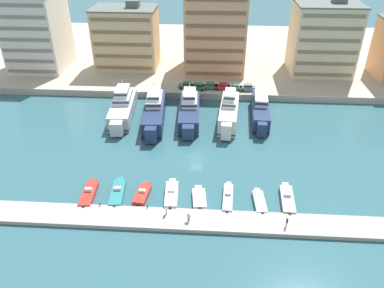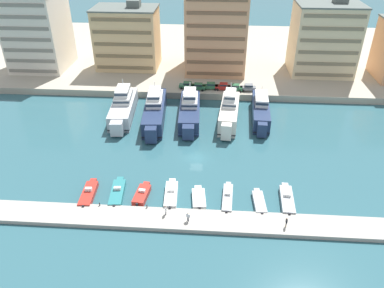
{
  "view_description": "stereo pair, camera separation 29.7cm",
  "coord_description": "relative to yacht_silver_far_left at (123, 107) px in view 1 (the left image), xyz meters",
  "views": [
    {
      "loc": [
        3.12,
        -62.47,
        41.78
      ],
      "look_at": [
        -0.96,
        0.83,
        2.5
      ],
      "focal_mm": 35.0,
      "sensor_mm": 36.0,
      "label": 1
    },
    {
      "loc": [
        3.41,
        -62.45,
        41.78
      ],
      "look_at": [
        -0.96,
        0.83,
        2.5
      ],
      "focal_mm": 35.0,
      "sensor_mm": 36.0,
      "label": 2
    }
  ],
  "objects": [
    {
      "name": "motorboat_grey_mid_right",
      "position": [
        29.86,
        -30.31,
        -1.99
      ],
      "size": [
        2.17,
        6.63,
        0.87
      ],
      "color": "#9EA3A8",
      "rests_on": "ground"
    },
    {
      "name": "pedestrian_mid_deck",
      "position": [
        14.66,
        -34.61,
        -0.66
      ],
      "size": [
        0.31,
        0.67,
        1.76
      ],
      "color": "#282D3D",
      "rests_on": "pier_dock"
    },
    {
      "name": "motorboat_white_center",
      "position": [
        19.7,
        -30.04,
        -1.97
      ],
      "size": [
        2.68,
        6.13,
        0.9
      ],
      "color": "white",
      "rests_on": "ground"
    },
    {
      "name": "bollard_west",
      "position": [
        3.51,
        -33.29,
        -1.38
      ],
      "size": [
        0.2,
        0.2,
        0.61
      ],
      "color": "#2D2D33",
      "rests_on": "pier_dock"
    },
    {
      "name": "yacht_navy_left",
      "position": [
        7.83,
        -1.48,
        0.07
      ],
      "size": [
        5.96,
        22.36,
        8.43
      ],
      "color": "navy",
      "rests_on": "ground"
    },
    {
      "name": "motorboat_grey_center_right",
      "position": [
        24.58,
        -29.68,
        -1.92
      ],
      "size": [
        2.03,
        8.09,
        1.39
      ],
      "color": "#9EA3A8",
      "rests_on": "ground"
    },
    {
      "name": "car_green_mid_left",
      "position": [
        20.47,
        13.39,
        0.32
      ],
      "size": [
        4.1,
        1.93,
        1.8
      ],
      "color": "#2D6642",
      "rests_on": "quay_promenade"
    },
    {
      "name": "pedestrian_far_side",
      "position": [
        33.41,
        -36.13,
        -0.66
      ],
      "size": [
        0.28,
        0.68,
        1.76
      ],
      "color": "#7A6B56",
      "rests_on": "pier_dock"
    },
    {
      "name": "pedestrian_near_edge",
      "position": [
        18.33,
        -35.9,
        -0.71
      ],
      "size": [
        0.62,
        0.36,
        1.67
      ],
      "color": "#4C515B",
      "rests_on": "pier_dock"
    },
    {
      "name": "yacht_navy_center",
      "position": [
        32.66,
        0.96,
        -0.23
      ],
      "size": [
        4.6,
        19.23,
        7.15
      ],
      "color": "navy",
      "rests_on": "ground"
    },
    {
      "name": "car_green_far_left",
      "position": [
        14.23,
        13.44,
        0.32
      ],
      "size": [
        4.16,
        2.04,
        1.8
      ],
      "color": "#2D6642",
      "rests_on": "quay_promenade"
    },
    {
      "name": "car_green_left",
      "position": [
        17.16,
        12.67,
        0.32
      ],
      "size": [
        4.18,
        2.08,
        1.8
      ],
      "color": "#2D6642",
      "rests_on": "quay_promenade"
    },
    {
      "name": "yacht_navy_mid_left",
      "position": [
        15.94,
        -0.25,
        -0.12
      ],
      "size": [
        5.38,
        20.73,
        8.12
      ],
      "color": "navy",
      "rests_on": "ground"
    },
    {
      "name": "bollard_west_mid",
      "position": [
        11.38,
        -33.29,
        -1.38
      ],
      "size": [
        0.2,
        0.2,
        0.61
      ],
      "color": "#2D2D33",
      "rests_on": "pier_dock"
    },
    {
      "name": "apartment_block_mid_left",
      "position": [
        21.39,
        29.2,
        11.08
      ],
      "size": [
        17.21,
        17.84,
        25.37
      ],
      "color": "tan",
      "rests_on": "quay_promenade"
    },
    {
      "name": "yacht_ivory_center_left",
      "position": [
        25.2,
        -1.17,
        0.2
      ],
      "size": [
        5.32,
        18.68,
        8.78
      ],
      "color": "silver",
      "rests_on": "ground"
    },
    {
      "name": "apartment_block_left",
      "position": [
        -4.65,
        29.41,
        8.09
      ],
      "size": [
        18.25,
        12.36,
        19.35
      ],
      "color": "#E0BC84",
      "rests_on": "quay_promenade"
    },
    {
      "name": "motorboat_grey_right",
      "position": [
        34.6,
        -29.41,
        -1.9
      ],
      "size": [
        2.41,
        8.29,
        1.49
      ],
      "color": "#9EA3A8",
      "rests_on": "ground"
    },
    {
      "name": "apartment_block_far_left",
      "position": [
        -30.46,
        27.2,
        10.12
      ],
      "size": [
        15.55,
        16.11,
        23.42
      ],
      "color": "silver",
      "rests_on": "quay_promenade"
    },
    {
      "name": "motorboat_red_far_left",
      "position": [
        0.65,
        -30.17,
        -1.91
      ],
      "size": [
        2.45,
        7.69,
        1.56
      ],
      "color": "red",
      "rests_on": "ground"
    },
    {
      "name": "car_red_center_left",
      "position": [
        23.82,
        13.31,
        0.32
      ],
      "size": [
        4.15,
        2.01,
        1.8
      ],
      "color": "red",
      "rests_on": "quay_promenade"
    },
    {
      "name": "car_grey_center_right",
      "position": [
        30.39,
        13.06,
        0.32
      ],
      "size": [
        4.13,
        1.98,
        1.8
      ],
      "color": "slate",
      "rests_on": "quay_promenade"
    },
    {
      "name": "pier_dock",
      "position": [
        18.53,
        -35.44,
        -2.06
      ],
      "size": [
        120.0,
        4.81,
        0.71
      ],
      "primitive_type": "cube",
      "color": "#A8A399",
      "rests_on": "ground"
    },
    {
      "name": "ground_plane",
      "position": [
        18.53,
        -16.73,
        -2.41
      ],
      "size": [
        400.0,
        400.0,
        0.0
      ],
      "primitive_type": "plane",
      "color": "#2D5B66"
    },
    {
      "name": "motorboat_white_center_left",
      "position": [
        14.91,
        -29.5,
        -1.85
      ],
      "size": [
        2.46,
        7.87,
        1.51
      ],
      "color": "white",
      "rests_on": "ground"
    },
    {
      "name": "car_green_center",
      "position": [
        26.89,
        12.72,
        0.32
      ],
      "size": [
        4.19,
        2.11,
        1.8
      ],
      "color": "#2D6642",
      "rests_on": "quay_promenade"
    },
    {
      "name": "motorboat_red_mid_left",
      "position": [
        9.9,
        -29.78,
        -1.88
      ],
      "size": [
        2.55,
        6.22,
        1.47
      ],
      "color": "red",
      "rests_on": "ground"
    },
    {
      "name": "motorboat_teal_left",
      "position": [
        5.53,
        -29.48,
        -1.95
      ],
      "size": [
        2.81,
        8.1,
        1.42
      ],
      "color": "teal",
      "rests_on": "ground"
    },
    {
      "name": "apartment_block_center_left",
      "position": [
        51.81,
        28.6,
        9.14
      ],
      "size": [
        17.61,
        14.01,
        21.47
      ],
      "color": "beige",
      "rests_on": "quay_promenade"
    },
    {
      "name": "quay_promenade",
      "position": [
        18.53,
        45.39,
        -1.53
      ],
      "size": [
        180.0,
        70.0,
        1.76
      ],
      "primitive_type": "cube",
      "color": "#ADA38E",
      "rests_on": "ground"
    },
    {
      "name": "yacht_silver_far_left",
      "position": [
        0.0,
        0.0,
        0.0
      ],
      "size": [
        6.17,
        20.44,
        8.44
      ],
      "color": "silver",
      "rests_on": "ground"
    }
  ]
}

